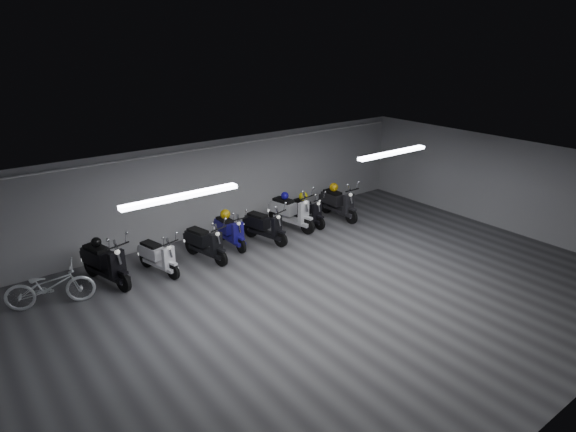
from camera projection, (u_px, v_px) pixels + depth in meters
floor at (329, 295)px, 11.25m from camera, size 14.00×10.00×0.01m
ceiling at (333, 178)px, 10.26m from camera, size 14.00×10.00×0.01m
back_wall at (218, 186)px, 14.49m from camera, size 14.00×0.01×2.80m
front_wall at (563, 349)px, 7.02m from camera, size 14.00×0.01×2.80m
right_wall at (504, 184)px, 14.72m from camera, size 0.01×10.00×2.80m
fluor_strip_left at (181, 196)px, 9.34m from camera, size 2.40×0.18×0.08m
fluor_strip_right at (393, 153)px, 12.73m from camera, size 2.40×0.18×0.08m
conduit at (218, 147)px, 14.00m from camera, size 13.60×0.05×0.05m
scooter_1 at (104, 256)px, 11.53m from camera, size 1.15×2.04×1.44m
scooter_2 at (158, 251)px, 12.09m from camera, size 0.92×1.70×1.20m
scooter_3 at (205, 238)px, 12.79m from camera, size 0.95×1.81×1.28m
scooter_4 at (230, 226)px, 13.63m from camera, size 0.56×1.65×1.23m
scooter_5 at (265, 221)px, 13.92m from camera, size 0.99×1.81×1.28m
scooter_6 at (291, 207)px, 14.84m from camera, size 1.01×2.02×1.44m
scooter_7 at (308, 207)px, 15.19m from camera, size 0.63×1.64×1.20m
scooter_9 at (339, 198)px, 15.72m from camera, size 0.62×1.85×1.37m
bicycle at (49, 281)px, 10.64m from camera, size 1.94×1.16×1.18m
helmet_0 at (303, 196)px, 15.25m from camera, size 0.29×0.29×0.29m
helmet_1 at (96, 242)px, 11.58m from camera, size 0.24×0.24×0.24m
helmet_2 at (285, 196)px, 14.91m from camera, size 0.24×0.24×0.24m
helmet_3 at (334, 187)px, 15.80m from camera, size 0.29×0.29×0.29m
helmet_4 at (225, 214)px, 13.70m from camera, size 0.29×0.29×0.29m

